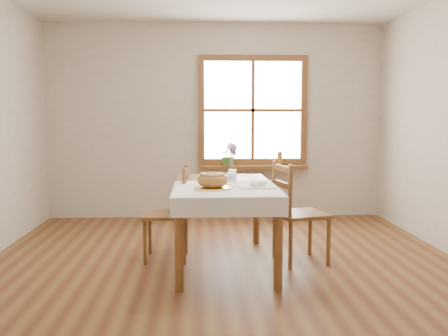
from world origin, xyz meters
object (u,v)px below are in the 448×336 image
(chair_left, at_px, (166,213))
(flower_vase, at_px, (232,175))
(bread_plate, at_px, (212,188))
(dining_table, at_px, (224,193))
(chair_right, at_px, (301,212))

(chair_left, distance_m, flower_vase, 0.75)
(bread_plate, bearing_deg, dining_table, 72.11)
(chair_left, height_order, bread_plate, chair_left)
(dining_table, bearing_deg, chair_left, 162.76)
(bread_plate, relative_size, flower_vase, 3.44)
(dining_table, distance_m, chair_left, 0.61)
(dining_table, height_order, flower_vase, flower_vase)
(chair_right, height_order, bread_plate, chair_right)
(bread_plate, bearing_deg, chair_left, 129.02)
(chair_right, distance_m, bread_plate, 0.97)
(chair_left, relative_size, bread_plate, 2.97)
(chair_right, height_order, flower_vase, chair_right)
(chair_left, distance_m, bread_plate, 0.76)
(dining_table, xyz_separation_m, bread_plate, (-0.12, -0.36, 0.10))
(dining_table, xyz_separation_m, chair_right, (0.73, 0.02, -0.19))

